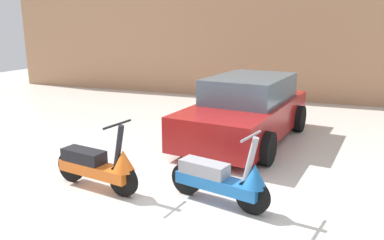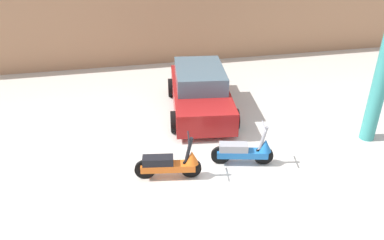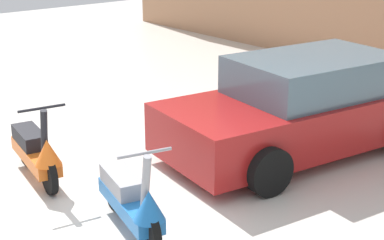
% 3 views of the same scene
% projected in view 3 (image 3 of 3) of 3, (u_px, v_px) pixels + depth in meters
% --- Properties ---
extents(ground_plane, '(28.00, 28.00, 0.00)m').
position_uv_depth(ground_plane, '(73.00, 230.00, 5.95)').
color(ground_plane, silver).
extents(scooter_front_left, '(1.46, 0.58, 1.03)m').
position_uv_depth(scooter_front_left, '(37.00, 151.00, 6.98)').
color(scooter_front_left, black).
rests_on(scooter_front_left, ground_plane).
extents(scooter_front_right, '(1.43, 0.63, 1.01)m').
position_uv_depth(scooter_front_right, '(132.00, 200.00, 5.80)').
color(scooter_front_right, black).
rests_on(scooter_front_right, ground_plane).
extents(car_rear_left, '(2.22, 3.97, 1.29)m').
position_uv_depth(car_rear_left, '(303.00, 107.00, 7.78)').
color(car_rear_left, maroon).
rests_on(car_rear_left, ground_plane).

